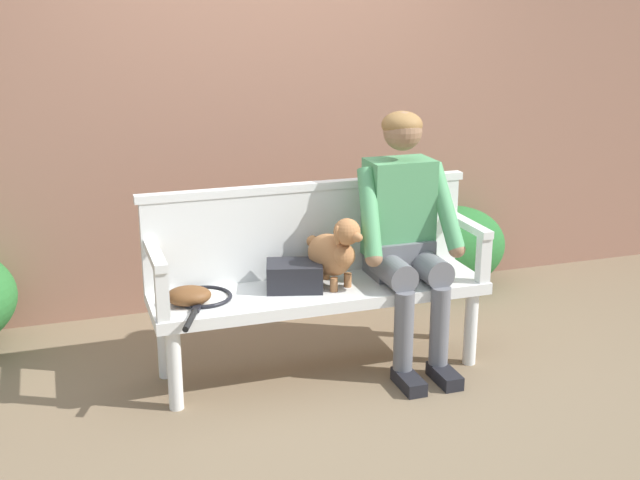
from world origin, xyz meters
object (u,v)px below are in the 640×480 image
(tennis_racket, at_px, (202,299))
(sports_bag, at_px, (294,276))
(person_seated, at_px, (404,229))
(dog_on_bench, at_px, (334,251))
(garden_bench, at_px, (320,298))
(baseball_glove, at_px, (189,296))

(tennis_racket, bearing_deg, sports_bag, 1.91)
(person_seated, relative_size, sports_bag, 4.78)
(person_seated, height_order, dog_on_bench, person_seated)
(person_seated, xyz_separation_m, sports_bag, (-0.59, 0.02, -0.20))
(tennis_racket, bearing_deg, dog_on_bench, -1.21)
(garden_bench, bearing_deg, baseball_glove, -177.06)
(garden_bench, bearing_deg, dog_on_bench, -16.92)
(baseball_glove, bearing_deg, dog_on_bench, 8.16)
(garden_bench, bearing_deg, person_seated, -1.25)
(garden_bench, bearing_deg, sports_bag, 176.08)
(person_seated, relative_size, dog_on_bench, 3.53)
(garden_bench, distance_m, dog_on_bench, 0.26)
(person_seated, bearing_deg, baseball_glove, -178.75)
(tennis_racket, xyz_separation_m, baseball_glove, (-0.07, -0.03, 0.04))
(dog_on_bench, xyz_separation_m, baseball_glove, (-0.75, -0.01, -0.14))
(baseball_glove, xyz_separation_m, sports_bag, (0.55, 0.04, 0.02))
(tennis_racket, relative_size, sports_bag, 2.07)
(garden_bench, xyz_separation_m, dog_on_bench, (0.07, -0.02, 0.25))
(person_seated, distance_m, tennis_racket, 1.10)
(garden_bench, height_order, sports_bag, sports_bag)
(tennis_racket, distance_m, sports_bag, 0.48)
(sports_bag, bearing_deg, baseball_glove, -175.39)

